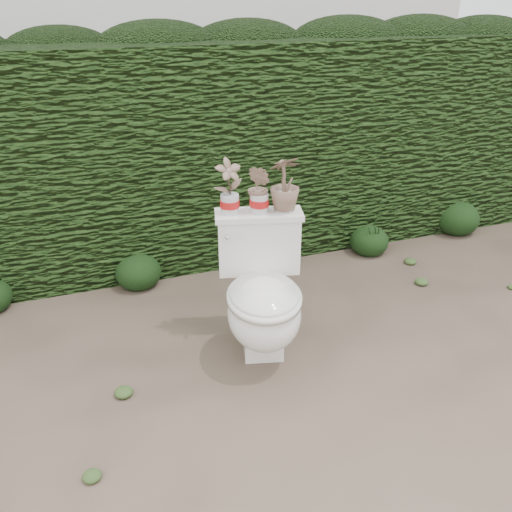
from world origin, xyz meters
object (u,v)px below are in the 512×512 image
object	(u,v)px
toilet	(263,298)
potted_plant_right	(285,186)
potted_plant_left	(229,188)
potted_plant_center	(259,190)

from	to	relation	value
toilet	potted_plant_right	world-z (taller)	potted_plant_right
potted_plant_left	potted_plant_center	size ratio (longest dim) A/B	1.14
potted_plant_right	potted_plant_center	bearing A→B (deg)	-19.64
toilet	potted_plant_left	bearing A→B (deg)	124.33
potted_plant_left	potted_plant_center	bearing A→B (deg)	-25.23
potted_plant_left	potted_plant_center	distance (m)	0.17
toilet	potted_plant_right	size ratio (longest dim) A/B	2.53
toilet	potted_plant_center	size ratio (longest dim) A/B	2.95
potted_plant_left	toilet	bearing A→B (deg)	-80.90
toilet	potted_plant_left	size ratio (longest dim) A/B	2.59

